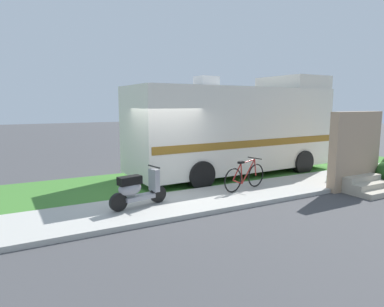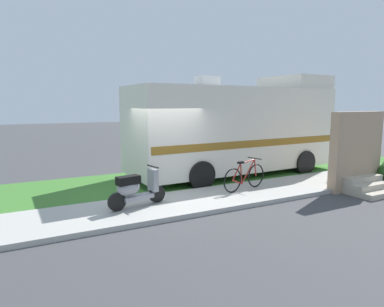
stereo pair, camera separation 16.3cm
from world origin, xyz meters
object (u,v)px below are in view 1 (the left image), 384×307
object	(u,v)px
bottle_green	(328,178)
motorhome_rv	(235,128)
pickup_truck_near	(230,136)
bicycle	(245,176)
scooter	(137,189)

from	to	relation	value
bottle_green	motorhome_rv	bearing A→B (deg)	121.72
motorhome_rv	bottle_green	bearing A→B (deg)	-58.28
pickup_truck_near	bottle_green	bearing A→B (deg)	-99.46
motorhome_rv	bicycle	bearing A→B (deg)	-118.96
motorhome_rv	bottle_green	size ratio (longest dim) A/B	32.66
scooter	bicycle	xyz separation A→B (m)	(3.36, 0.12, -0.07)
bicycle	pickup_truck_near	size ratio (longest dim) A/B	0.32
motorhome_rv	bottle_green	distance (m)	3.62
scooter	bicycle	size ratio (longest dim) A/B	0.91
scooter	bottle_green	size ratio (longest dim) A/B	6.48
scooter	pickup_truck_near	world-z (taller)	pickup_truck_near
pickup_truck_near	bicycle	bearing A→B (deg)	-121.61
motorhome_rv	scooter	size ratio (longest dim) A/B	5.04
scooter	pickup_truck_near	distance (m)	10.33
bottle_green	pickup_truck_near	bearing A→B (deg)	80.54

